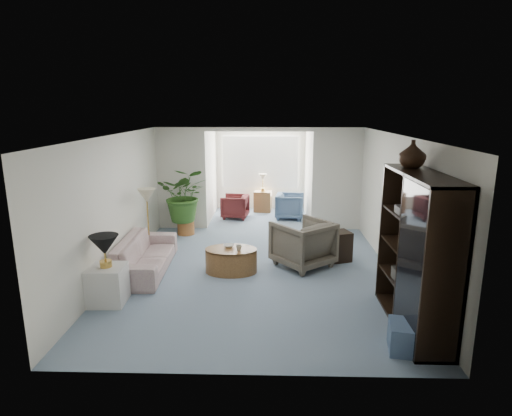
{
  "coord_description": "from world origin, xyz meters",
  "views": [
    {
      "loc": [
        0.23,
        -7.28,
        2.97
      ],
      "look_at": [
        0.0,
        0.6,
        1.1
      ],
      "focal_mm": 29.97,
      "sensor_mm": 36.0,
      "label": 1
    }
  ],
  "objects_px": {
    "coffee_cup": "(239,248)",
    "sunroom_chair_blue": "(290,206)",
    "table_lamp": "(104,245)",
    "wingback_chair": "(303,243)",
    "ottoman": "(408,337)",
    "coffee_table": "(231,260)",
    "end_table": "(108,285)",
    "sofa": "(145,255)",
    "plant_pot": "(186,228)",
    "sunroom_table": "(263,201)",
    "cabinet_urn": "(412,154)",
    "coffee_bowl": "(229,246)",
    "sunroom_chair_maroon": "(235,206)",
    "floor_lamp": "(147,196)",
    "framed_picture": "(400,184)",
    "side_table_dark": "(337,246)",
    "entertainment_cabinet": "(417,252)"
  },
  "relations": [
    {
      "from": "entertainment_cabinet",
      "to": "sunroom_table",
      "type": "bearing_deg",
      "value": 108.1
    },
    {
      "from": "cabinet_urn",
      "to": "sunroom_chair_blue",
      "type": "xyz_separation_m",
      "value": [
        -1.4,
        5.34,
        -1.99
      ]
    },
    {
      "from": "sunroom_chair_blue",
      "to": "end_table",
      "type": "bearing_deg",
      "value": 157.19
    },
    {
      "from": "framed_picture",
      "to": "plant_pot",
      "type": "distance_m",
      "value": 5.16
    },
    {
      "from": "coffee_bowl",
      "to": "ottoman",
      "type": "relative_size",
      "value": 0.44
    },
    {
      "from": "cabinet_urn",
      "to": "sunroom_table",
      "type": "height_order",
      "value": "cabinet_urn"
    },
    {
      "from": "framed_picture",
      "to": "coffee_bowl",
      "type": "relative_size",
      "value": 2.55
    },
    {
      "from": "table_lamp",
      "to": "coffee_table",
      "type": "distance_m",
      "value": 2.34
    },
    {
      "from": "table_lamp",
      "to": "sunroom_chair_maroon",
      "type": "relative_size",
      "value": 0.63
    },
    {
      "from": "table_lamp",
      "to": "sunroom_chair_blue",
      "type": "bearing_deg",
      "value": 59.81
    },
    {
      "from": "coffee_bowl",
      "to": "coffee_cup",
      "type": "relative_size",
      "value": 1.79
    },
    {
      "from": "sunroom_chair_maroon",
      "to": "plant_pot",
      "type": "bearing_deg",
      "value": -26.38
    },
    {
      "from": "plant_pot",
      "to": "sunroom_chair_maroon",
      "type": "distance_m",
      "value": 1.91
    },
    {
      "from": "sunroom_table",
      "to": "cabinet_urn",
      "type": "bearing_deg",
      "value": -70.53
    },
    {
      "from": "ottoman",
      "to": "plant_pot",
      "type": "distance_m",
      "value": 6.16
    },
    {
      "from": "sofa",
      "to": "coffee_cup",
      "type": "height_order",
      "value": "sofa"
    },
    {
      "from": "sofa",
      "to": "end_table",
      "type": "xyz_separation_m",
      "value": [
        -0.2,
        -1.35,
        -0.01
      ]
    },
    {
      "from": "entertainment_cabinet",
      "to": "sunroom_chair_maroon",
      "type": "distance_m",
      "value": 6.57
    },
    {
      "from": "coffee_cup",
      "to": "wingback_chair",
      "type": "bearing_deg",
      "value": 21.67
    },
    {
      "from": "table_lamp",
      "to": "end_table",
      "type": "bearing_deg",
      "value": 0.0
    },
    {
      "from": "sofa",
      "to": "ottoman",
      "type": "bearing_deg",
      "value": -124.88
    },
    {
      "from": "end_table",
      "to": "floor_lamp",
      "type": "relative_size",
      "value": 1.64
    },
    {
      "from": "sunroom_chair_blue",
      "to": "sunroom_table",
      "type": "bearing_deg",
      "value": 52.38
    },
    {
      "from": "sunroom_chair_blue",
      "to": "sunroom_table",
      "type": "height_order",
      "value": "sunroom_chair_blue"
    },
    {
      "from": "floor_lamp",
      "to": "entertainment_cabinet",
      "type": "height_order",
      "value": "entertainment_cabinet"
    },
    {
      "from": "coffee_cup",
      "to": "sunroom_chair_blue",
      "type": "xyz_separation_m",
      "value": [
        1.12,
        4.06,
        -0.16
      ]
    },
    {
      "from": "floor_lamp",
      "to": "ottoman",
      "type": "xyz_separation_m",
      "value": [
        4.17,
        -3.42,
        -1.07
      ]
    },
    {
      "from": "table_lamp",
      "to": "sunroom_chair_blue",
      "type": "relative_size",
      "value": 0.59
    },
    {
      "from": "plant_pot",
      "to": "sunroom_table",
      "type": "distance_m",
      "value": 2.95
    },
    {
      "from": "cabinet_urn",
      "to": "sunroom_chair_maroon",
      "type": "bearing_deg",
      "value": 118.53
    },
    {
      "from": "sunroom_table",
      "to": "wingback_chair",
      "type": "bearing_deg",
      "value": -79.3
    },
    {
      "from": "sunroom_chair_maroon",
      "to": "sunroom_table",
      "type": "distance_m",
      "value": 1.06
    },
    {
      "from": "coffee_table",
      "to": "cabinet_urn",
      "type": "bearing_deg",
      "value": -27.36
    },
    {
      "from": "coffee_table",
      "to": "plant_pot",
      "type": "xyz_separation_m",
      "value": [
        -1.29,
        2.38,
        -0.07
      ]
    },
    {
      "from": "end_table",
      "to": "coffee_table",
      "type": "height_order",
      "value": "end_table"
    },
    {
      "from": "framed_picture",
      "to": "side_table_dark",
      "type": "distance_m",
      "value": 1.87
    },
    {
      "from": "table_lamp",
      "to": "sunroom_table",
      "type": "relative_size",
      "value": 0.74
    },
    {
      "from": "wingback_chair",
      "to": "sunroom_chair_maroon",
      "type": "relative_size",
      "value": 1.39
    },
    {
      "from": "floor_lamp",
      "to": "cabinet_urn",
      "type": "distance_m",
      "value": 5.08
    },
    {
      "from": "coffee_table",
      "to": "plant_pot",
      "type": "relative_size",
      "value": 2.37
    },
    {
      "from": "wingback_chair",
      "to": "coffee_table",
      "type": "bearing_deg",
      "value": -23.1
    },
    {
      "from": "end_table",
      "to": "sunroom_chair_maroon",
      "type": "distance_m",
      "value": 5.5
    },
    {
      "from": "sofa",
      "to": "sunroom_chair_maroon",
      "type": "height_order",
      "value": "sunroom_chair_maroon"
    },
    {
      "from": "sofa",
      "to": "ottoman",
      "type": "distance_m",
      "value": 4.78
    },
    {
      "from": "coffee_cup",
      "to": "plant_pot",
      "type": "height_order",
      "value": "coffee_cup"
    },
    {
      "from": "side_table_dark",
      "to": "sunroom_chair_maroon",
      "type": "distance_m",
      "value": 3.99
    },
    {
      "from": "cabinet_urn",
      "to": "ottoman",
      "type": "distance_m",
      "value": 2.46
    },
    {
      "from": "floor_lamp",
      "to": "coffee_table",
      "type": "bearing_deg",
      "value": -26.52
    },
    {
      "from": "wingback_chair",
      "to": "ottoman",
      "type": "bearing_deg",
      "value": 71.68
    },
    {
      "from": "floor_lamp",
      "to": "sunroom_chair_maroon",
      "type": "height_order",
      "value": "floor_lamp"
    }
  ]
}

